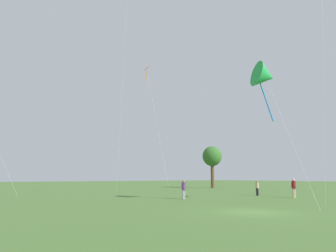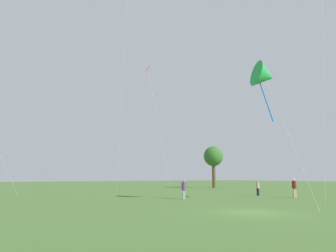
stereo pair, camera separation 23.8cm
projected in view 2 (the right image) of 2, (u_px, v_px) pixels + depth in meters
name	position (u px, v px, depth m)	size (l,w,h in m)	color
ground	(252.00, 212.00, 17.75)	(280.00, 280.00, 0.00)	#476B30
person_standing_0	(184.00, 188.00, 28.61)	(0.39, 0.39, 1.75)	gray
person_standing_1	(258.00, 187.00, 34.00)	(0.36, 0.36, 1.62)	#2D2D33
person_standing_2	(294.00, 187.00, 30.44)	(0.42, 0.42, 1.88)	tan
kite_flying_2	(148.00, 71.00, 58.96)	(1.22, 7.28, 23.13)	silver
kite_flying_4	(265.00, 76.00, 26.32)	(4.70, 7.30, 11.82)	silver
park_tree_0	(213.00, 157.00, 59.23)	(3.66, 3.66, 7.89)	brown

